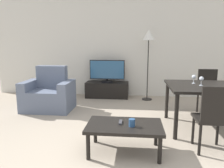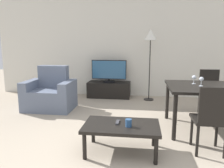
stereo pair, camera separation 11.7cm
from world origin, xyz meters
name	(u,v)px [view 2 (the right image)]	position (x,y,z in m)	size (l,w,h in m)	color
wall_back	(129,45)	(0.00, 3.78, 1.35)	(7.24, 0.06, 2.70)	silver
armchair	(50,94)	(-1.58, 2.29, 0.32)	(1.00, 0.73, 0.91)	slate
tv_stand	(109,90)	(-0.49, 3.49, 0.20)	(1.10, 0.45, 0.40)	black
tv	(109,71)	(-0.49, 3.49, 0.69)	(0.90, 0.31, 0.57)	black
coffee_table	(121,128)	(0.10, 0.58, 0.33)	(0.95, 0.59, 0.37)	black
dining_table	(211,91)	(1.43, 1.51, 0.65)	(1.34, 1.07, 0.73)	black
dining_chair_near	(211,117)	(1.20, 0.67, 0.49)	(0.40, 0.40, 0.88)	black
dining_chair_far	(210,90)	(1.67, 2.35, 0.49)	(0.40, 0.40, 0.88)	black
floor_lamp	(150,40)	(0.53, 3.33, 1.48)	(0.31, 0.31, 1.72)	black
remote_primary	(118,122)	(0.05, 0.62, 0.38)	(0.04, 0.15, 0.02)	#38383D
cup_white_near	(129,123)	(0.20, 0.52, 0.42)	(0.08, 0.08, 0.10)	navy
wine_glass_left	(201,80)	(1.27, 1.48, 0.83)	(0.07, 0.07, 0.15)	silver
wine_glass_right	(194,78)	(1.20, 1.66, 0.83)	(0.07, 0.07, 0.15)	silver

